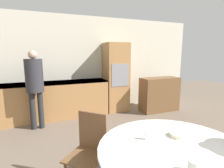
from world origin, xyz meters
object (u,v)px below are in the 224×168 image
at_px(oven_unit, 116,77).
at_px(bowl_near, 178,135).
at_px(chair_far_left, 89,147).
at_px(cup, 194,167).
at_px(person_standing, 35,81).
at_px(sideboard, 159,94).

bearing_deg(oven_unit, bowl_near, -101.82).
height_order(chair_far_left, cup, chair_far_left).
bearing_deg(person_standing, cup, -70.27).
bearing_deg(oven_unit, sideboard, -25.36).
xyz_separation_m(oven_unit, chair_far_left, (-1.46, -2.57, -0.44)).
bearing_deg(cup, sideboard, 56.29).
bearing_deg(cup, person_standing, 109.73).
bearing_deg(chair_far_left, sideboard, 84.24).
bearing_deg(person_standing, sideboard, -0.01).
xyz_separation_m(oven_unit, sideboard, (1.11, -0.53, -0.48)).
distance_m(chair_far_left, bowl_near, 1.03).
distance_m(sideboard, bowl_near, 3.18).
relative_size(oven_unit, sideboard, 1.74).
relative_size(oven_unit, person_standing, 1.13).
height_order(oven_unit, cup, oven_unit).
distance_m(sideboard, chair_far_left, 3.28).
bearing_deg(sideboard, chair_far_left, -141.52).
xyz_separation_m(chair_far_left, person_standing, (-0.61, 2.04, 0.53)).
relative_size(chair_far_left, cup, 9.84).
bearing_deg(bowl_near, person_standing, 118.30).
bearing_deg(sideboard, oven_unit, 154.64).
height_order(person_standing, bowl_near, person_standing).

